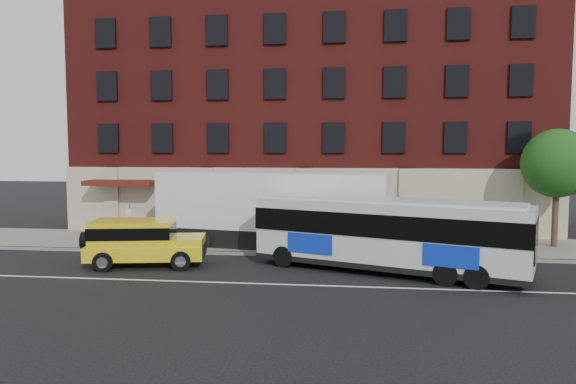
# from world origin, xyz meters

# --- Properties ---
(ground) EXTENTS (120.00, 120.00, 0.00)m
(ground) POSITION_xyz_m (0.00, 0.00, 0.00)
(ground) COLOR black
(ground) RESTS_ON ground
(sidewalk) EXTENTS (60.00, 6.00, 0.15)m
(sidewalk) POSITION_xyz_m (0.00, 9.00, 0.07)
(sidewalk) COLOR gray
(sidewalk) RESTS_ON ground
(kerb) EXTENTS (60.00, 0.25, 0.15)m
(kerb) POSITION_xyz_m (0.00, 6.00, 0.07)
(kerb) COLOR gray
(kerb) RESTS_ON ground
(lane_line) EXTENTS (60.00, 0.12, 0.01)m
(lane_line) POSITION_xyz_m (0.00, 0.50, 0.01)
(lane_line) COLOR white
(lane_line) RESTS_ON ground
(building) EXTENTS (30.00, 12.10, 15.00)m
(building) POSITION_xyz_m (-0.01, 16.92, 7.58)
(building) COLOR #5E1816
(building) RESTS_ON sidewalk
(sign_pole) EXTENTS (0.30, 0.20, 2.50)m
(sign_pole) POSITION_xyz_m (-8.50, 6.15, 1.45)
(sign_pole) COLOR gray
(sign_pole) RESTS_ON ground
(street_tree) EXTENTS (3.60, 3.60, 6.20)m
(street_tree) POSITION_xyz_m (13.54, 9.48, 4.41)
(street_tree) COLOR #3D291E
(street_tree) RESTS_ON sidewalk
(city_bus) EXTENTS (11.76, 6.42, 3.19)m
(city_bus) POSITION_xyz_m (4.38, 3.02, 1.76)
(city_bus) COLOR silver
(city_bus) RESTS_ON ground
(yellow_suv) EXTENTS (5.64, 3.15, 2.10)m
(yellow_suv) POSITION_xyz_m (-6.62, 2.99, 1.20)
(yellow_suv) COLOR yellow
(yellow_suv) RESTS_ON ground
(shipping_container) EXTENTS (12.46, 4.57, 4.07)m
(shipping_container) POSITION_xyz_m (-1.37, 7.60, 2.01)
(shipping_container) COLOR black
(shipping_container) RESTS_ON ground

